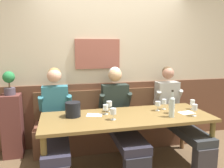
{
  "coord_description": "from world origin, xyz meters",
  "views": [
    {
      "loc": [
        -0.86,
        -2.6,
        1.66
      ],
      "look_at": [
        -0.14,
        0.45,
        1.13
      ],
      "focal_mm": 35.75,
      "sensor_mm": 36.0,
      "label": 1
    }
  ],
  "objects_px": {
    "wine_glass_left_end": "(109,104)",
    "potted_plant": "(9,82)",
    "dining_table": "(127,121)",
    "person_right_seat": "(120,116)",
    "wine_glass_mid_left": "(171,106)",
    "person_left_seat": "(56,120)",
    "wall_bench": "(115,130)",
    "ice_bucket": "(73,109)",
    "person_center_left_seat": "(176,111)",
    "wine_glass_center_front": "(106,108)",
    "wine_bottle_clear_water": "(172,106)",
    "wine_glass_center_rear": "(195,108)",
    "wine_glass_mid_right": "(164,102)",
    "wine_glass_near_bucket": "(192,103)",
    "wine_glass_by_bottle": "(113,111)",
    "wine_glass_right_end": "(158,104)"
  },
  "relations": [
    {
      "from": "wine_glass_left_end",
      "to": "person_left_seat",
      "type": "bearing_deg",
      "value": 173.16
    },
    {
      "from": "wall_bench",
      "to": "dining_table",
      "type": "height_order",
      "value": "wall_bench"
    },
    {
      "from": "wine_glass_left_end",
      "to": "potted_plant",
      "type": "xyz_separation_m",
      "value": [
        -1.39,
        0.48,
        0.29
      ]
    },
    {
      "from": "person_center_left_seat",
      "to": "wine_glass_center_front",
      "type": "distance_m",
      "value": 1.22
    },
    {
      "from": "wine_glass_center_rear",
      "to": "wine_glass_mid_left",
      "type": "relative_size",
      "value": 1.03
    },
    {
      "from": "wine_bottle_clear_water",
      "to": "wine_glass_by_bottle",
      "type": "xyz_separation_m",
      "value": [
        -0.77,
        0.07,
        -0.04
      ]
    },
    {
      "from": "dining_table",
      "to": "wine_glass_center_front",
      "type": "xyz_separation_m",
      "value": [
        -0.27,
        0.13,
        0.17
      ]
    },
    {
      "from": "potted_plant",
      "to": "person_left_seat",
      "type": "bearing_deg",
      "value": -31.6
    },
    {
      "from": "potted_plant",
      "to": "person_right_seat",
      "type": "bearing_deg",
      "value": -14.27
    },
    {
      "from": "wall_bench",
      "to": "wine_bottle_clear_water",
      "type": "xyz_separation_m",
      "value": [
        0.55,
        -0.87,
        0.61
      ]
    },
    {
      "from": "wine_glass_by_bottle",
      "to": "wine_glass_center_front",
      "type": "xyz_separation_m",
      "value": [
        -0.05,
        0.25,
        -0.01
      ]
    },
    {
      "from": "wine_glass_center_rear",
      "to": "dining_table",
      "type": "bearing_deg",
      "value": 165.81
    },
    {
      "from": "dining_table",
      "to": "wine_glass_center_rear",
      "type": "distance_m",
      "value": 0.91
    },
    {
      "from": "person_right_seat",
      "to": "wine_glass_mid_left",
      "type": "xyz_separation_m",
      "value": [
        0.63,
        -0.36,
        0.21
      ]
    },
    {
      "from": "dining_table",
      "to": "wine_glass_right_end",
      "type": "distance_m",
      "value": 0.54
    },
    {
      "from": "person_left_seat",
      "to": "wine_glass_left_end",
      "type": "distance_m",
      "value": 0.78
    },
    {
      "from": "person_right_seat",
      "to": "person_center_left_seat",
      "type": "distance_m",
      "value": 0.92
    },
    {
      "from": "wall_bench",
      "to": "person_right_seat",
      "type": "relative_size",
      "value": 1.92
    },
    {
      "from": "dining_table",
      "to": "wine_glass_left_end",
      "type": "relative_size",
      "value": 14.87
    },
    {
      "from": "wine_bottle_clear_water",
      "to": "wine_glass_center_front",
      "type": "height_order",
      "value": "wine_bottle_clear_water"
    },
    {
      "from": "wine_glass_right_end",
      "to": "potted_plant",
      "type": "height_order",
      "value": "potted_plant"
    },
    {
      "from": "potted_plant",
      "to": "dining_table",
      "type": "bearing_deg",
      "value": -24.6
    },
    {
      "from": "wine_glass_by_bottle",
      "to": "dining_table",
      "type": "bearing_deg",
      "value": 27.14
    },
    {
      "from": "dining_table",
      "to": "potted_plant",
      "type": "bearing_deg",
      "value": 155.4
    },
    {
      "from": "wine_glass_near_bucket",
      "to": "potted_plant",
      "type": "height_order",
      "value": "potted_plant"
    },
    {
      "from": "person_left_seat",
      "to": "wine_glass_mid_left",
      "type": "xyz_separation_m",
      "value": [
        1.56,
        -0.36,
        0.2
      ]
    },
    {
      "from": "wine_glass_mid_right",
      "to": "wine_glass_near_bucket",
      "type": "xyz_separation_m",
      "value": [
        0.41,
        -0.1,
        -0.01
      ]
    },
    {
      "from": "person_right_seat",
      "to": "person_center_left_seat",
      "type": "xyz_separation_m",
      "value": [
        0.92,
        0.01,
        -0.0
      ]
    },
    {
      "from": "person_right_seat",
      "to": "dining_table",
      "type": "bearing_deg",
      "value": -89.25
    },
    {
      "from": "wall_bench",
      "to": "wine_glass_center_rear",
      "type": "bearing_deg",
      "value": -46.41
    },
    {
      "from": "wall_bench",
      "to": "ice_bucket",
      "type": "relative_size",
      "value": 12.81
    },
    {
      "from": "wine_glass_mid_right",
      "to": "potted_plant",
      "type": "relative_size",
      "value": 0.43
    },
    {
      "from": "dining_table",
      "to": "ice_bucket",
      "type": "bearing_deg",
      "value": 169.31
    },
    {
      "from": "person_right_seat",
      "to": "person_left_seat",
      "type": "bearing_deg",
      "value": 179.67
    },
    {
      "from": "wine_glass_right_end",
      "to": "wine_glass_mid_right",
      "type": "bearing_deg",
      "value": 21.59
    },
    {
      "from": "wall_bench",
      "to": "person_left_seat",
      "type": "height_order",
      "value": "person_left_seat"
    },
    {
      "from": "dining_table",
      "to": "wine_glass_center_rear",
      "type": "relative_size",
      "value": 14.07
    },
    {
      "from": "ice_bucket",
      "to": "wine_glass_by_bottle",
      "type": "xyz_separation_m",
      "value": [
        0.49,
        -0.25,
        0.01
      ]
    },
    {
      "from": "wine_glass_mid_left",
      "to": "wine_glass_near_bucket",
      "type": "xyz_separation_m",
      "value": [
        0.4,
        0.11,
        -0.01
      ]
    },
    {
      "from": "person_right_seat",
      "to": "wine_glass_mid_right",
      "type": "distance_m",
      "value": 0.67
    },
    {
      "from": "wall_bench",
      "to": "wine_glass_left_end",
      "type": "distance_m",
      "value": 0.76
    },
    {
      "from": "dining_table",
      "to": "wine_glass_left_end",
      "type": "bearing_deg",
      "value": 128.95
    },
    {
      "from": "dining_table",
      "to": "person_right_seat",
      "type": "relative_size",
      "value": 1.69
    },
    {
      "from": "person_center_left_seat",
      "to": "wine_glass_by_bottle",
      "type": "xyz_separation_m",
      "value": [
        -1.14,
        -0.45,
        0.21
      ]
    },
    {
      "from": "wine_glass_by_bottle",
      "to": "person_right_seat",
      "type": "bearing_deg",
      "value": 63.59
    },
    {
      "from": "wall_bench",
      "to": "ice_bucket",
      "type": "distance_m",
      "value": 1.06
    },
    {
      "from": "wine_glass_mid_left",
      "to": "potted_plant",
      "type": "relative_size",
      "value": 0.45
    },
    {
      "from": "wine_bottle_clear_water",
      "to": "wine_glass_mid_right",
      "type": "bearing_deg",
      "value": 79.37
    },
    {
      "from": "wine_glass_near_bucket",
      "to": "wine_glass_by_bottle",
      "type": "bearing_deg",
      "value": -171.24
    },
    {
      "from": "wine_glass_near_bucket",
      "to": "potted_plant",
      "type": "distance_m",
      "value": 2.7
    }
  ]
}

